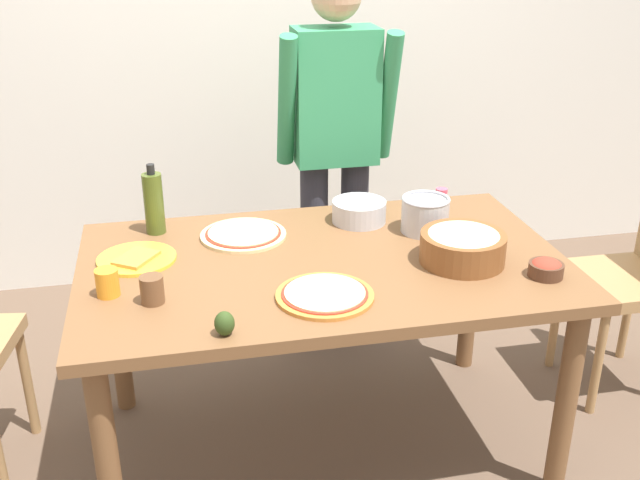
% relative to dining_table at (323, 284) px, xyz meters
% --- Properties ---
extents(ground, '(8.00, 8.00, 0.00)m').
position_rel_dining_table_xyz_m(ground, '(0.00, 0.00, -0.67)').
color(ground, brown).
extents(wall_back, '(5.60, 0.10, 2.60)m').
position_rel_dining_table_xyz_m(wall_back, '(0.00, 1.60, 0.63)').
color(wall_back, silver).
rests_on(wall_back, ground).
extents(dining_table, '(1.60, 0.96, 0.76)m').
position_rel_dining_table_xyz_m(dining_table, '(0.00, 0.00, 0.00)').
color(dining_table, brown).
rests_on(dining_table, ground).
extents(person_cook, '(0.49, 0.25, 1.62)m').
position_rel_dining_table_xyz_m(person_cook, '(0.22, 0.76, 0.27)').
color(person_cook, '#2D2D38').
rests_on(person_cook, ground).
extents(pizza_raw_on_board, '(0.30, 0.30, 0.02)m').
position_rel_dining_table_xyz_m(pizza_raw_on_board, '(-0.24, 0.25, 0.10)').
color(pizza_raw_on_board, beige).
rests_on(pizza_raw_on_board, dining_table).
extents(pizza_cooked_on_tray, '(0.30, 0.30, 0.02)m').
position_rel_dining_table_xyz_m(pizza_cooked_on_tray, '(-0.05, -0.26, 0.10)').
color(pizza_cooked_on_tray, '#C67A33').
rests_on(pizza_cooked_on_tray, dining_table).
extents(plate_with_slice, '(0.26, 0.26, 0.02)m').
position_rel_dining_table_xyz_m(plate_with_slice, '(-0.61, 0.12, 0.10)').
color(plate_with_slice, gold).
rests_on(plate_with_slice, dining_table).
extents(popcorn_bowl, '(0.28, 0.28, 0.11)m').
position_rel_dining_table_xyz_m(popcorn_bowl, '(0.44, -0.11, 0.15)').
color(popcorn_bowl, brown).
rests_on(popcorn_bowl, dining_table).
extents(mixing_bowl_steel, '(0.20, 0.20, 0.08)m').
position_rel_dining_table_xyz_m(mixing_bowl_steel, '(0.20, 0.30, 0.13)').
color(mixing_bowl_steel, '#B7B7BC').
rests_on(mixing_bowl_steel, dining_table).
extents(small_sauce_bowl, '(0.11, 0.11, 0.06)m').
position_rel_dining_table_xyz_m(small_sauce_bowl, '(0.66, -0.27, 0.12)').
color(small_sauce_bowl, '#4C2D1E').
rests_on(small_sauce_bowl, dining_table).
extents(olive_oil_bottle, '(0.07, 0.07, 0.26)m').
position_rel_dining_table_xyz_m(olive_oil_bottle, '(-0.54, 0.35, 0.20)').
color(olive_oil_bottle, '#47561E').
rests_on(olive_oil_bottle, dining_table).
extents(steel_pot, '(0.17, 0.17, 0.13)m').
position_rel_dining_table_xyz_m(steel_pot, '(0.41, 0.16, 0.16)').
color(steel_pot, '#B7B7BC').
rests_on(steel_pot, dining_table).
extents(cup_orange, '(0.07, 0.07, 0.08)m').
position_rel_dining_table_xyz_m(cup_orange, '(-0.68, -0.11, 0.13)').
color(cup_orange, orange).
rests_on(cup_orange, dining_table).
extents(cup_small_brown, '(0.07, 0.07, 0.08)m').
position_rel_dining_table_xyz_m(cup_small_brown, '(-0.55, -0.18, 0.13)').
color(cup_small_brown, brown).
rests_on(cup_small_brown, dining_table).
extents(salt_shaker, '(0.04, 0.04, 0.11)m').
position_rel_dining_table_xyz_m(salt_shaker, '(0.52, 0.30, 0.14)').
color(salt_shaker, white).
rests_on(salt_shaker, dining_table).
extents(avocado, '(0.06, 0.06, 0.07)m').
position_rel_dining_table_xyz_m(avocado, '(-0.36, -0.41, 0.13)').
color(avocado, '#2D4219').
rests_on(avocado, dining_table).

